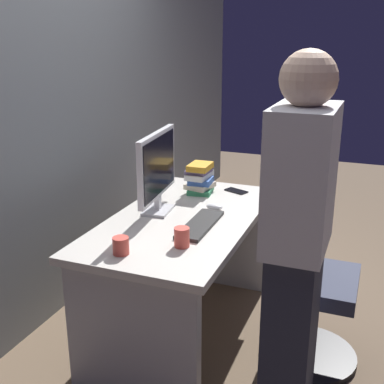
{
  "coord_description": "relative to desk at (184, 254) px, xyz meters",
  "views": [
    {
      "loc": [
        -2.35,
        -0.97,
        1.69
      ],
      "look_at": [
        0.0,
        -0.05,
        0.87
      ],
      "focal_mm": 46.02,
      "sensor_mm": 36.0,
      "label": 1
    }
  ],
  "objects": [
    {
      "name": "ground_plane",
      "position": [
        0.0,
        0.0,
        -0.5
      ],
      "size": [
        9.0,
        9.0,
        0.0
      ],
      "primitive_type": "plane",
      "color": "brown"
    },
    {
      "name": "wall_back",
      "position": [
        0.0,
        0.88,
        1.0
      ],
      "size": [
        6.4,
        0.1,
        3.0
      ],
      "primitive_type": "cube",
      "color": "gray",
      "rests_on": "ground"
    },
    {
      "name": "desk",
      "position": [
        0.0,
        0.0,
        0.0
      ],
      "size": [
        1.4,
        0.75,
        0.72
      ],
      "color": "beige",
      "rests_on": "ground"
    },
    {
      "name": "office_chair",
      "position": [
        0.01,
        -0.67,
        -0.07
      ],
      "size": [
        0.52,
        0.52,
        0.94
      ],
      "color": "black",
      "rests_on": "ground"
    },
    {
      "name": "person_at_desk",
      "position": [
        -0.46,
        -0.69,
        0.34
      ],
      "size": [
        0.4,
        0.24,
        1.64
      ],
      "color": "#262838",
      "rests_on": "ground"
    },
    {
      "name": "monitor",
      "position": [
        0.02,
        0.16,
        0.48
      ],
      "size": [
        0.54,
        0.16,
        0.46
      ],
      "color": "silver",
      "rests_on": "desk"
    },
    {
      "name": "keyboard",
      "position": [
        -0.1,
        -0.13,
        0.23
      ],
      "size": [
        0.43,
        0.14,
        0.02
      ],
      "primitive_type": "cube",
      "rotation": [
        0.0,
        0.0,
        0.01
      ],
      "color": "#262626",
      "rests_on": "desk"
    },
    {
      "name": "mouse",
      "position": [
        0.17,
        -0.12,
        0.24
      ],
      "size": [
        0.06,
        0.1,
        0.03
      ],
      "primitive_type": "ellipsoid",
      "color": "white",
      "rests_on": "desk"
    },
    {
      "name": "cup_near_keyboard",
      "position": [
        -0.37,
        -0.14,
        0.27
      ],
      "size": [
        0.07,
        0.07,
        0.1
      ],
      "primitive_type": "cylinder",
      "color": "#D84C3F",
      "rests_on": "desk"
    },
    {
      "name": "cup_by_monitor",
      "position": [
        -0.55,
        0.09,
        0.26
      ],
      "size": [
        0.08,
        0.08,
        0.08
      ],
      "primitive_type": "cylinder",
      "color": "#D84C3F",
      "rests_on": "desk"
    },
    {
      "name": "book_stack",
      "position": [
        0.44,
        0.07,
        0.32
      ],
      "size": [
        0.21,
        0.18,
        0.19
      ],
      "color": "#338C59",
      "rests_on": "desk"
    },
    {
      "name": "cell_phone",
      "position": [
        0.54,
        -0.14,
        0.23
      ],
      "size": [
        0.12,
        0.16,
        0.01
      ],
      "primitive_type": "cube",
      "rotation": [
        0.0,
        0.0,
        -0.39
      ],
      "color": "black",
      "rests_on": "desk"
    }
  ]
}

